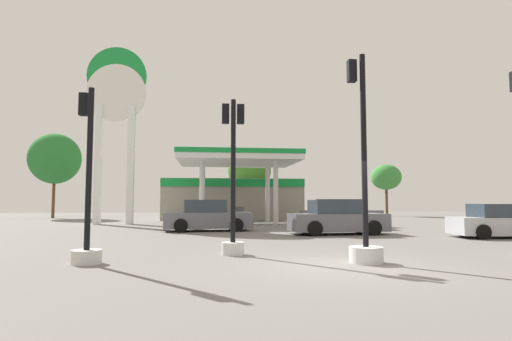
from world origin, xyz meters
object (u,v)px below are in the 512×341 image
(car_3, at_px, (337,219))
(traffic_signal_1, at_px, (364,213))
(car_2, at_px, (500,222))
(traffic_signal_2, at_px, (233,195))
(tree_2, at_px, (386,177))
(station_pole_sign, at_px, (116,111))
(tree_0, at_px, (55,159))
(car_0, at_px, (341,214))
(traffic_signal_0, at_px, (87,213))
(tree_1, at_px, (249,171))
(car_1, at_px, (207,217))

(car_3, height_order, traffic_signal_1, traffic_signal_1)
(car_2, distance_m, traffic_signal_2, 12.03)
(traffic_signal_2, bearing_deg, tree_2, 58.09)
(station_pole_sign, distance_m, car_3, 16.62)
(traffic_signal_2, distance_m, tree_0, 30.22)
(traffic_signal_1, height_order, traffic_signal_2, traffic_signal_1)
(car_0, relative_size, tree_0, 0.64)
(traffic_signal_2, bearing_deg, traffic_signal_0, -160.54)
(station_pole_sign, xyz_separation_m, tree_2, (23.89, 11.57, -3.56))
(station_pole_sign, xyz_separation_m, tree_0, (-7.55, 10.53, -2.16))
(traffic_signal_0, relative_size, tree_1, 0.66)
(car_2, distance_m, tree_1, 24.70)
(station_pole_sign, relative_size, tree_2, 2.28)
(traffic_signal_1, relative_size, tree_2, 1.01)
(car_1, relative_size, traffic_signal_2, 1.02)
(car_1, bearing_deg, station_pole_sign, 132.75)
(tree_0, bearing_deg, traffic_signal_1, -58.19)
(traffic_signal_2, bearing_deg, station_pole_sign, 113.40)
(car_1, height_order, car_2, car_1)
(traffic_signal_2, height_order, tree_0, tree_0)
(car_3, bearing_deg, traffic_signal_1, -103.44)
(station_pole_sign, height_order, traffic_signal_1, station_pole_sign)
(car_0, distance_m, tree_2, 19.26)
(station_pole_sign, height_order, tree_0, station_pole_sign)
(traffic_signal_2, bearing_deg, tree_0, 118.65)
(car_0, distance_m, traffic_signal_1, 13.75)
(tree_1, xyz_separation_m, tree_2, (13.87, 0.38, -0.52))
(traffic_signal_2, bearing_deg, car_1, 94.71)
(station_pole_sign, bearing_deg, tree_0, 125.63)
(traffic_signal_1, bearing_deg, car_0, 73.84)
(station_pole_sign, relative_size, traffic_signal_0, 2.72)
(car_3, distance_m, traffic_signal_0, 11.72)
(tree_1, bearing_deg, car_1, -102.50)
(car_3, bearing_deg, traffic_signal_2, -128.52)
(car_1, bearing_deg, car_2, -23.51)
(car_2, distance_m, tree_2, 24.31)
(station_pole_sign, relative_size, car_2, 2.92)
(traffic_signal_0, xyz_separation_m, tree_0, (-10.75, 27.62, 4.06))
(car_2, bearing_deg, station_pole_sign, 146.90)
(tree_2, bearing_deg, traffic_signal_0, -125.82)
(car_3, bearing_deg, car_0, 69.29)
(car_0, relative_size, car_2, 1.19)
(traffic_signal_2, relative_size, tree_1, 0.68)
(car_3, height_order, tree_2, tree_2)
(traffic_signal_0, distance_m, tree_1, 29.27)
(station_pole_sign, distance_m, tree_1, 15.32)
(car_3, bearing_deg, car_2, -21.94)
(car_2, xyz_separation_m, traffic_signal_2, (-11.30, -3.98, 1.06))
(traffic_signal_0, bearing_deg, traffic_signal_2, 19.46)
(car_0, bearing_deg, traffic_signal_1, -106.16)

